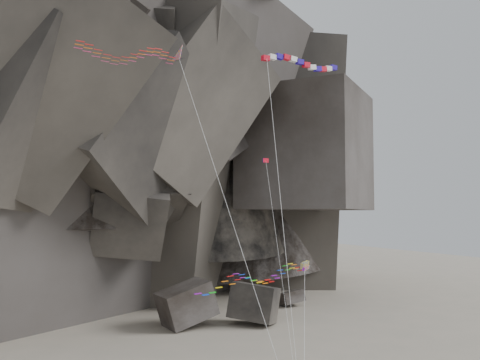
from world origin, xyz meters
TOP-DOWN VIEW (x-y plane):
  - headland at (0.00, 70.00)m, footprint 110.00×70.00m
  - boulder_field at (-12.23, 32.97)m, footprint 76.08×14.69m
  - delta_kite at (-8.37, 5.56)m, footprint 12.66×12.94m
  - banner_kite at (4.97, -0.13)m, footprint 8.98×6.69m
  - parafoil_kite at (2.05, 3.15)m, footprint 13.63×10.49m
  - pennant_kite at (3.85, 2.63)m, footprint 5.21×10.90m

SIDE VIEW (x-z plane):
  - boulder_field at x=-12.23m, z-range -1.45..6.33m
  - parafoil_kite at x=2.05m, z-range 6.15..16.84m
  - pennant_kite at x=3.85m, z-range 7.76..27.91m
  - banner_kite at x=4.97m, z-range 15.13..43.54m
  - delta_kite at x=-8.37m, z-range 14.91..44.49m
  - headland at x=0.00m, z-range 0.00..84.00m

